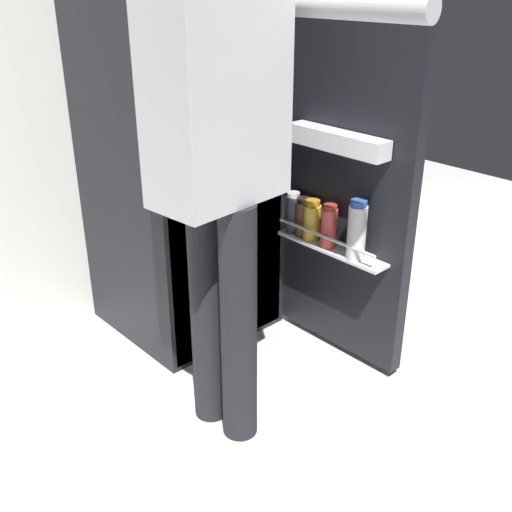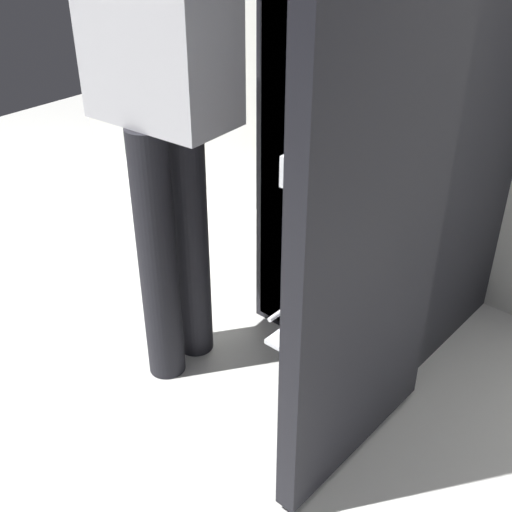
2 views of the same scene
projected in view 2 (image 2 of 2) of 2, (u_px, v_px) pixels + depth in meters
name	position (u px, v px, depth m)	size (l,w,h in m)	color
ground_plane	(275.00, 385.00, 2.12)	(6.06, 6.06, 0.00)	silver
refrigerator	(395.00, 90.00, 1.98)	(0.67, 1.24, 1.74)	black
person	(162.00, 58.00, 1.70)	(0.57, 0.70, 1.70)	black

